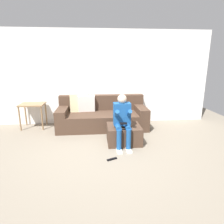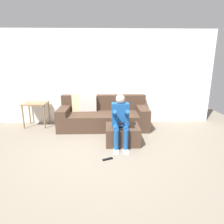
# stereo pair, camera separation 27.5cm
# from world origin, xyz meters

# --- Properties ---
(ground_plane) EXTENTS (7.82, 7.82, 0.00)m
(ground_plane) POSITION_xyz_m (0.00, 0.00, 0.00)
(ground_plane) COLOR slate
(wall_back) EXTENTS (6.01, 0.10, 2.52)m
(wall_back) POSITION_xyz_m (0.00, 2.11, 1.26)
(wall_back) COLOR white
(wall_back) RESTS_ON ground_plane
(couch_sectional) EXTENTS (2.28, 0.97, 0.88)m
(couch_sectional) POSITION_xyz_m (-0.02, 1.65, 0.31)
(couch_sectional) COLOR #473326
(couch_sectional) RESTS_ON ground_plane
(ottoman) EXTENTS (0.70, 0.63, 0.38)m
(ottoman) POSITION_xyz_m (0.42, 0.59, 0.19)
(ottoman) COLOR #473326
(ottoman) RESTS_ON ground_plane
(person_seated) EXTENTS (0.34, 0.58, 1.07)m
(person_seated) POSITION_xyz_m (0.36, 0.43, 0.60)
(person_seated) COLOR #194C8C
(person_seated) RESTS_ON ground_plane
(side_table) EXTENTS (0.60, 0.49, 0.64)m
(side_table) POSITION_xyz_m (-1.80, 1.76, 0.54)
(side_table) COLOR olive
(side_table) RESTS_ON ground_plane
(remote_near_ottoman) EXTENTS (0.19, 0.12, 0.02)m
(remote_near_ottoman) POSITION_xyz_m (0.09, -0.16, 0.01)
(remote_near_ottoman) COLOR black
(remote_near_ottoman) RESTS_ON ground_plane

